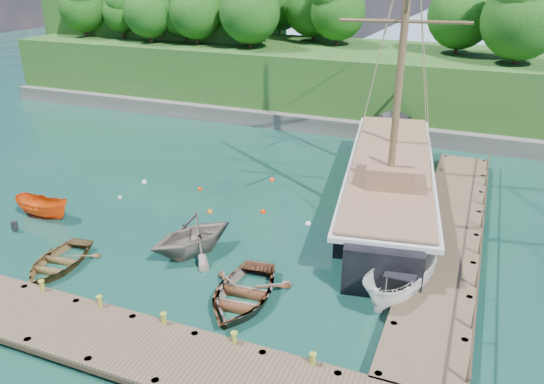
{
  "coord_description": "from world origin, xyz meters",
  "views": [
    {
      "loc": [
        12.1,
        -18.96,
        13.38
      ],
      "look_at": [
        2.33,
        5.15,
        2.0
      ],
      "focal_mm": 35.0,
      "sensor_mm": 36.0,
      "label": 1
    }
  ],
  "objects": [
    {
      "name": "bollard_1",
      "position": [
        -1.0,
        -5.1,
        0.0
      ],
      "size": [
        0.26,
        0.26,
        0.45
      ],
      "primitive_type": "cylinder",
      "color": "olive",
      "rests_on": "ground"
    },
    {
      "name": "mooring_buoy_3",
      "position": [
        4.14,
        6.01,
        0.0
      ],
      "size": [
        0.32,
        0.32,
        0.32
      ],
      "primitive_type": "sphere",
      "color": "white",
      "rests_on": "ground"
    },
    {
      "name": "cabin_boat_white",
      "position": [
        10.0,
        0.78,
        0.0
      ],
      "size": [
        3.45,
        5.31,
        1.92
      ],
      "primitive_type": "imported",
      "rotation": [
        0.0,
        0.0,
        -0.35
      ],
      "color": "white",
      "rests_on": "ground"
    },
    {
      "name": "bollard_2",
      "position": [
        2.0,
        -5.1,
        0.0
      ],
      "size": [
        0.26,
        0.26,
        0.45
      ],
      "primitive_type": "cylinder",
      "color": "olive",
      "rests_on": "ground"
    },
    {
      "name": "bollard_0",
      "position": [
        -4.0,
        -5.1,
        0.0
      ],
      "size": [
        0.26,
        0.26,
        0.45
      ],
      "primitive_type": "cylinder",
      "color": "olive",
      "rests_on": "ground"
    },
    {
      "name": "bollard_4",
      "position": [
        8.0,
        -5.1,
        0.0
      ],
      "size": [
        0.26,
        0.26,
        0.45
      ],
      "primitive_type": "cylinder",
      "color": "olive",
      "rests_on": "ground"
    },
    {
      "name": "mooring_buoy_2",
      "position": [
        1.24,
        6.47,
        0.0
      ],
      "size": [
        0.32,
        0.32,
        0.32
      ],
      "primitive_type": "sphere",
      "color": "#F42700",
      "rests_on": "ground"
    },
    {
      "name": "mooring_buoy_4",
      "position": [
        -3.79,
        8.01,
        0.0
      ],
      "size": [
        0.3,
        0.3,
        0.3
      ],
      "primitive_type": "sphere",
      "color": "#EA2600",
      "rests_on": "ground"
    },
    {
      "name": "distant_ridge",
      "position": [
        4.3,
        70.0,
        4.35
      ],
      "size": [
        117.0,
        40.0,
        10.0
      ],
      "color": "#728CA5",
      "rests_on": "ground"
    },
    {
      "name": "headland",
      "position": [
        -12.88,
        31.36,
        5.54
      ],
      "size": [
        51.0,
        19.31,
        12.9
      ],
      "color": "#474744",
      "rests_on": "ground"
    },
    {
      "name": "schooner",
      "position": [
        7.63,
        10.67,
        1.09
      ],
      "size": [
        7.86,
        26.93,
        19.72
      ],
      "rotation": [
        0.0,
        0.0,
        0.16
      ],
      "color": "black",
      "rests_on": "ground"
    },
    {
      "name": "rowboat_3",
      "position": [
        3.86,
        -1.78,
        0.0
      ],
      "size": [
        4.04,
        5.26,
        1.01
      ],
      "primitive_type": "imported",
      "rotation": [
        0.0,
        0.0,
        0.12
      ],
      "color": "#70665B",
      "rests_on": "ground"
    },
    {
      "name": "mooring_buoy_0",
      "position": [
        -7.72,
        5.04,
        0.0
      ],
      "size": [
        0.27,
        0.27,
        0.27
      ],
      "primitive_type": "sphere",
      "color": "silver",
      "rests_on": "ground"
    },
    {
      "name": "rowboat_0",
      "position": [
        -5.45,
        -2.71,
        0.0
      ],
      "size": [
        3.47,
        4.51,
        0.87
      ],
      "primitive_type": "imported",
      "rotation": [
        0.0,
        0.0,
        0.12
      ],
      "color": "brown",
      "rests_on": "ground"
    },
    {
      "name": "mooring_buoy_1",
      "position": [
        -1.62,
        5.31,
        0.0
      ],
      "size": [
        0.35,
        0.35,
        0.35
      ],
      "primitive_type": "sphere",
      "color": "#CE5F14",
      "rests_on": "ground"
    },
    {
      "name": "rowboat_2",
      "position": [
        3.78,
        -1.94,
        0.0
      ],
      "size": [
        3.88,
        5.18,
        1.02
      ],
      "primitive_type": "imported",
      "rotation": [
        0.0,
        0.0,
        0.08
      ],
      "color": "#5A311B",
      "rests_on": "ground"
    },
    {
      "name": "bollard_3",
      "position": [
        5.0,
        -5.1,
        0.0
      ],
      "size": [
        0.26,
        0.26,
        0.45
      ],
      "primitive_type": "cylinder",
      "color": "olive",
      "rests_on": "ground"
    },
    {
      "name": "rowboat_1",
      "position": [
        -0.2,
        0.85,
        0.0
      ],
      "size": [
        5.47,
        5.71,
        2.33
      ],
      "primitive_type": "imported",
      "rotation": [
        0.0,
        0.0,
        -0.5
      ],
      "color": "#72675D",
      "rests_on": "ground"
    },
    {
      "name": "mooring_buoy_6",
      "position": [
        -7.75,
        7.67,
        0.0
      ],
      "size": [
        0.36,
        0.36,
        0.36
      ],
      "primitive_type": "sphere",
      "color": "silver",
      "rests_on": "ground"
    },
    {
      "name": "motorboat_orange",
      "position": [
        -10.1,
        1.28,
        0.0
      ],
      "size": [
        3.62,
        1.42,
        1.39
      ],
      "primitive_type": "imported",
      "rotation": [
        0.0,
        0.0,
        1.55
      ],
      "color": "#F5550E",
      "rests_on": "ground"
    },
    {
      "name": "dock_near",
      "position": [
        2.0,
        -6.5,
        0.43
      ],
      "size": [
        20.0,
        3.2,
        1.1
      ],
      "color": "#4F3C2C",
      "rests_on": "ground"
    },
    {
      "name": "dock_east",
      "position": [
        11.5,
        7.0,
        0.43
      ],
      "size": [
        3.2,
        24.0,
        1.1
      ],
      "color": "#4F3C2C",
      "rests_on": "ground"
    },
    {
      "name": "mooring_buoy_5",
      "position": [
        -0.13,
        11.19,
        0.0
      ],
      "size": [
        0.36,
        0.36,
        0.36
      ],
      "primitive_type": "sphere",
      "color": "#F53418",
      "rests_on": "ground"
    },
    {
      "name": "ground",
      "position": [
        0.0,
        0.0,
        0.0
      ],
      "size": [
        160.0,
        160.0,
        0.0
      ],
      "primitive_type": "plane",
      "color": "#143934",
      "rests_on": "ground"
    }
  ]
}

